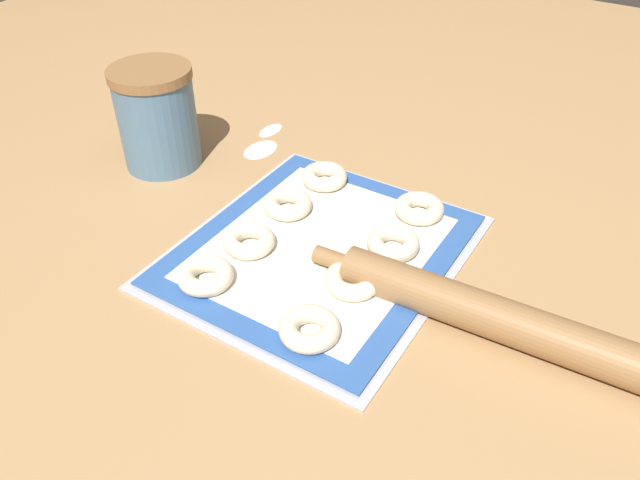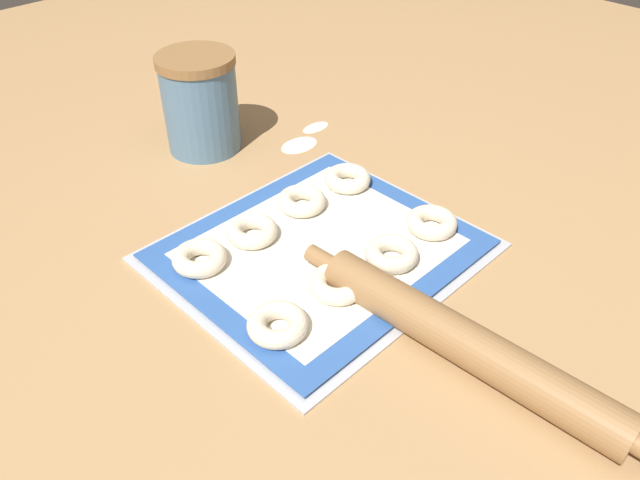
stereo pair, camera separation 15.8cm
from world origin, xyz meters
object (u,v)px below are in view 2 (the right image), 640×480
bagel_back_far_left (200,258)px  baking_tray (320,251)px  bagel_front_far_left (278,324)px  flour_canister (200,103)px  bagel_front_mid_left (337,284)px  bagel_back_mid_left (252,231)px  bagel_back_mid_right (302,201)px  bagel_front_mid_right (391,254)px  rolling_pin (465,343)px  bagel_back_far_right (348,179)px  bagel_front_far_right (432,223)px

bagel_back_far_left → baking_tray: bearing=-31.3°
bagel_front_far_left → flour_canister: bearing=63.5°
bagel_front_mid_left → bagel_back_mid_left: bearing=92.0°
bagel_front_far_left → bagel_back_mid_right: 0.26m
bagel_front_mid_right → bagel_front_mid_left: bearing=174.0°
bagel_front_far_left → bagel_front_mid_right: bearing=-3.0°
bagel_front_mid_right → bagel_back_far_left: 0.26m
bagel_back_mid_left → rolling_pin: size_ratio=0.15×
bagel_back_mid_right → bagel_back_far_right: 0.10m
bagel_back_mid_left → rolling_pin: bearing=-84.4°
bagel_back_mid_left → bagel_back_far_left: bearing=177.7°
bagel_front_mid_left → bagel_front_far_right: bearing=-1.6°
baking_tray → bagel_front_far_left: (-0.15, -0.08, 0.02)m
bagel_front_mid_left → rolling_pin: (0.03, -0.18, 0.00)m
baking_tray → bagel_front_mid_right: size_ratio=5.58×
bagel_back_mid_left → bagel_front_far_left: bearing=-120.7°
bagel_front_mid_right → bagel_front_far_right: (0.10, 0.00, 0.00)m
bagel_front_far_right → flour_canister: flour_canister is taller
bagel_back_mid_right → bagel_back_far_right: (0.10, -0.01, 0.00)m
rolling_pin → bagel_front_mid_left: bearing=98.9°
baking_tray → bagel_front_mid_right: bagel_front_mid_right is taller
bagel_front_far_left → bagel_front_far_right: 0.30m
baking_tray → bagel_back_mid_right: (0.05, 0.09, 0.02)m
bagel_front_far_right → bagel_front_far_left: bearing=178.9°
bagel_back_mid_right → bagel_back_mid_left: bearing=-177.3°
baking_tray → bagel_back_far_right: size_ratio=5.58×
bagel_back_mid_right → bagel_back_far_left: bearing=-179.7°
baking_tray → bagel_front_far_right: bagel_front_far_right is taller
bagel_front_far_right → bagel_back_far_left: (-0.29, 0.17, 0.00)m
baking_tray → bagel_front_mid_left: bagel_front_mid_left is taller
bagel_front_mid_left → bagel_back_far_left: 0.19m
bagel_back_mid_left → bagel_front_mid_left: bearing=-88.0°
bagel_front_mid_left → flour_canister: bearing=75.1°
bagel_front_mid_right → bagel_back_far_left: bearing=137.1°
bagel_front_mid_right → flour_canister: size_ratio=0.44×
bagel_front_mid_left → rolling_pin: rolling_pin is taller
bagel_back_mid_left → bagel_back_far_right: size_ratio=1.00×
bagel_front_far_left → bagel_front_mid_left: same height
baking_tray → rolling_pin: size_ratio=0.85×
bagel_front_far_right → rolling_pin: size_ratio=0.15×
bagel_back_far_left → bagel_front_far_left: bearing=-92.8°
bagel_back_far_right → rolling_pin: rolling_pin is taller
bagel_front_far_left → bagel_front_mid_right: same height
bagel_front_mid_right → baking_tray: bearing=117.8°
bagel_front_mid_right → bagel_front_far_right: same height
baking_tray → bagel_front_far_right: (0.15, -0.09, 0.02)m
bagel_front_far_left → bagel_back_mid_left: bearing=59.3°
bagel_front_far_left → flour_canister: (0.22, 0.44, 0.06)m
baking_tray → rolling_pin: bearing=-94.6°
baking_tray → bagel_front_mid_right: 0.10m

